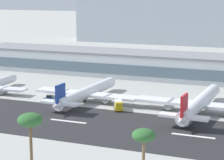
{
  "coord_description": "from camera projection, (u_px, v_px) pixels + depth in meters",
  "views": [
    {
      "loc": [
        62.22,
        -122.56,
        38.9
      ],
      "look_at": [
        5.74,
        19.79,
        8.52
      ],
      "focal_mm": 71.77,
      "sensor_mm": 36.0,
      "label": 1
    }
  ],
  "objects": [
    {
      "name": "runway_centreline_dash_4",
      "position": [
        68.0,
        121.0,
        136.17
      ],
      "size": [
        12.0,
        1.2,
        0.01
      ],
      "primitive_type": "cube",
      "color": "white",
      "rests_on": "runway_strip"
    },
    {
      "name": "palm_tree_1",
      "position": [
        30.0,
        122.0,
        93.11
      ],
      "size": [
        5.28,
        5.28,
        14.1
      ],
      "color": "brown",
      "rests_on": "ground_plane"
    },
    {
      "name": "airliner_red_tail_gate_2",
      "position": [
        199.0,
        104.0,
        143.88
      ],
      "size": [
        43.06,
        48.77,
        10.17
      ],
      "rotation": [
        0.0,
        0.0,
        1.52
      ],
      "color": "white",
      "rests_on": "ground_plane"
    },
    {
      "name": "runway_centreline_dash_5",
      "position": [
        193.0,
        136.0,
        122.33
      ],
      "size": [
        12.0,
        1.2,
        0.01
      ],
      "primitive_type": "cube",
      "color": "white",
      "rests_on": "runway_strip"
    },
    {
      "name": "distant_hotel_block",
      "position": [
        173.0,
        20.0,
        335.73
      ],
      "size": [
        148.69,
        25.6,
        35.76
      ],
      "primitive_type": "cube",
      "color": "#A8B2BC",
      "rests_on": "ground_plane"
    },
    {
      "name": "terminal_building",
      "position": [
        174.0,
        66.0,
        201.61
      ],
      "size": [
        197.19,
        23.14,
        11.35
      ],
      "color": "silver",
      "rests_on": "ground_plane"
    },
    {
      "name": "ground_plane",
      "position": [
        72.0,
        116.0,
        141.82
      ],
      "size": [
        1400.0,
        1400.0,
        0.0
      ],
      "primitive_type": "plane",
      "color": "#A8A8A3"
    },
    {
      "name": "service_baggage_tug_0",
      "position": [
        49.0,
        98.0,
        161.09
      ],
      "size": [
        3.55,
        2.74,
        2.2
      ],
      "rotation": [
        0.0,
        0.0,
        3.49
      ],
      "color": "#23569E",
      "rests_on": "ground_plane"
    },
    {
      "name": "service_box_truck_1",
      "position": [
        118.0,
        105.0,
        148.8
      ],
      "size": [
        4.64,
        6.46,
        3.25
      ],
      "rotation": [
        0.0,
        0.0,
        5.13
      ],
      "color": "gold",
      "rests_on": "ground_plane"
    },
    {
      "name": "airliner_navy_tail_gate_1",
      "position": [
        85.0,
        94.0,
        159.66
      ],
      "size": [
        39.37,
        46.32,
        9.66
      ],
      "rotation": [
        0.0,
        0.0,
        1.53
      ],
      "color": "white",
      "rests_on": "ground_plane"
    },
    {
      "name": "palm_tree_0",
      "position": [
        144.0,
        138.0,
        84.72
      ],
      "size": [
        4.53,
        4.53,
        13.42
      ],
      "color": "brown",
      "rests_on": "ground_plane"
    },
    {
      "name": "runway_strip",
      "position": [
        64.0,
        121.0,
        136.71
      ],
      "size": [
        800.0,
        34.3,
        0.08
      ],
      "primitive_type": "cube",
      "color": "#262628",
      "rests_on": "ground_plane"
    }
  ]
}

